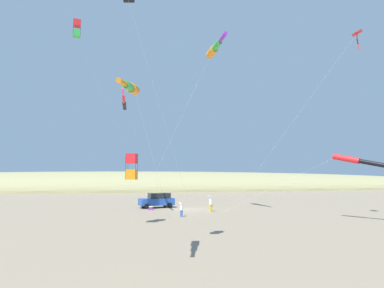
{
  "coord_description": "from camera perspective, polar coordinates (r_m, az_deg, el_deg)",
  "views": [
    {
      "loc": [
        37.52,
        -7.35,
        3.84
      ],
      "look_at": [
        11.6,
        -2.07,
        6.65
      ],
      "focal_mm": 29.32,
      "sensor_mm": 36.0,
      "label": 1
    }
  ],
  "objects": [
    {
      "name": "person_child_green_jacket",
      "position": [
        31.26,
        -1.94,
        -11.64
      ],
      "size": [
        0.43,
        0.5,
        1.46
      ],
      "color": "#335199",
      "rests_on": "ground_plane"
    },
    {
      "name": "kite_delta_black_fish_shape",
      "position": [
        33.21,
        27.66,
        17.27
      ],
      "size": [
        10.19,
        9.83,
        16.93
      ],
      "color": "red",
      "rests_on": "ground_plane"
    },
    {
      "name": "kite_windsock_blue_topmost",
      "position": [
        36.91,
        4.15,
        16.98
      ],
      "size": [
        7.42,
        8.58,
        18.71
      ],
      "color": "orange",
      "rests_on": "ground_plane"
    },
    {
      "name": "kite_box_long_streamer_right",
      "position": [
        34.1,
        -20.19,
        19.07
      ],
      "size": [
        8.77,
        8.32,
        18.97
      ],
      "color": "red",
      "rests_on": "ground_plane"
    },
    {
      "name": "dune_ridge_grassy",
      "position": [
        92.9,
        -7.04,
        -8.37
      ],
      "size": [
        28.0,
        240.0,
        10.97
      ],
      "primitive_type": "ellipsoid",
      "color": "#938E60",
      "rests_on": "ground_plane"
    },
    {
      "name": "kite_windsock_rainbow_low_near",
      "position": [
        14.36,
        -11.12,
        10.01
      ],
      "size": [
        17.55,
        4.32,
        8.23
      ],
      "color": "orange",
      "rests_on": "ground_plane"
    },
    {
      "name": "parked_car",
      "position": [
        40.44,
        -6.35,
        -10.11
      ],
      "size": [
        2.76,
        4.59,
        1.85
      ],
      "color": "#1E479E",
      "rests_on": "ground_plane"
    },
    {
      "name": "kite_box_white_trailing",
      "position": [
        26.06,
        -10.92,
        -4.07
      ],
      "size": [
        11.73,
        1.14,
        5.75
      ],
      "color": "red",
      "rests_on": "ground_plane"
    },
    {
      "name": "person_adult_flyer",
      "position": [
        35.81,
        3.43,
        -10.6
      ],
      "size": [
        0.55,
        0.63,
        1.83
      ],
      "color": "gold",
      "rests_on": "ground_plane"
    },
    {
      "name": "cooler_box",
      "position": [
        38.02,
        -7.54,
        -11.48
      ],
      "size": [
        0.62,
        0.42,
        0.42
      ],
      "color": "purple",
      "rests_on": "ground_plane"
    },
    {
      "name": "kite_windsock_teal_far_right",
      "position": [
        35.96,
        -12.25,
        7.38
      ],
      "size": [
        9.82,
        5.74,
        12.54
      ],
      "color": "black",
      "rests_on": "ground_plane"
    },
    {
      "name": "ground_plane",
      "position": [
        38.43,
        -0.43,
        -11.79
      ],
      "size": [
        600.0,
        600.0,
        0.0
      ],
      "primitive_type": "plane",
      "color": "gray"
    },
    {
      "name": "kite_windsock_yellow_midlevel",
      "position": [
        30.99,
        28.3,
        -2.78
      ],
      "size": [
        13.7,
        12.0,
        6.0
      ],
      "color": "red",
      "rests_on": "ground_plane"
    }
  ]
}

